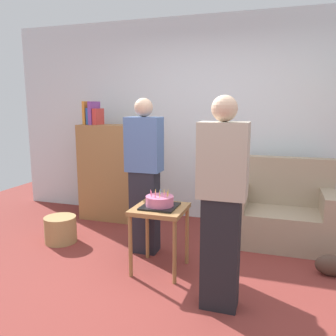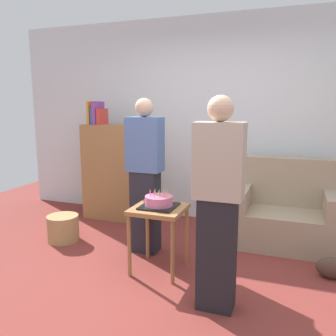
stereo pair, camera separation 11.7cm
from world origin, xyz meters
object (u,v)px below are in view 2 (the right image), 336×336
at_px(couch, 285,215).
at_px(person_blowing_candles, 145,175).
at_px(birthday_cake, 159,202).
at_px(handbag, 332,268).
at_px(side_table, 159,217).
at_px(wicker_basket, 63,228).
at_px(person_holding_cake, 218,204).
at_px(bookshelf, 113,171).

xyz_separation_m(couch, person_blowing_candles, (-1.39, -0.72, 0.49)).
xyz_separation_m(birthday_cake, handbag, (1.54, 0.37, -0.57)).
distance_m(birthday_cake, handbag, 1.69).
distance_m(couch, side_table, 1.55).
bearing_deg(couch, wicker_basket, -161.89).
xyz_separation_m(person_blowing_candles, handbag, (1.84, 0.01, -0.73)).
height_order(person_holding_cake, wicker_basket, person_holding_cake).
bearing_deg(handbag, birthday_cake, -166.43).
height_order(couch, bookshelf, bookshelf).
height_order(couch, person_holding_cake, person_holding_cake).
distance_m(couch, bookshelf, 2.30).
height_order(birthday_cake, wicker_basket, birthday_cake).
xyz_separation_m(side_table, person_blowing_candles, (-0.30, 0.36, 0.31)).
height_order(bookshelf, handbag, bookshelf).
relative_size(couch, wicker_basket, 3.06).
bearing_deg(side_table, person_holding_cake, -33.94).
height_order(side_table, person_blowing_candles, person_blowing_candles).
bearing_deg(couch, handbag, -57.90).
xyz_separation_m(birthday_cake, wicker_basket, (-1.32, 0.29, -0.52)).
bearing_deg(handbag, side_table, -166.43).
bearing_deg(birthday_cake, person_holding_cake, -33.94).
relative_size(person_blowing_candles, handbag, 5.82).
height_order(couch, wicker_basket, couch).
distance_m(bookshelf, person_blowing_candles, 1.26).
distance_m(couch, handbag, 0.87).
bearing_deg(person_holding_cake, birthday_cake, -10.30).
distance_m(person_blowing_candles, person_holding_cake, 1.23).
bearing_deg(birthday_cake, couch, 44.63).
height_order(bookshelf, wicker_basket, bookshelf).
bearing_deg(person_holding_cake, side_table, -10.30).
distance_m(side_table, person_holding_cake, 0.84).
bearing_deg(person_blowing_candles, person_holding_cake, -19.40).
bearing_deg(bookshelf, wicker_basket, -98.68).
distance_m(side_table, handbag, 1.64).
relative_size(side_table, birthday_cake, 1.95).
height_order(couch, handbag, couch).
bearing_deg(bookshelf, birthday_cake, -46.93).
distance_m(bookshelf, person_holding_cake, 2.48).
xyz_separation_m(side_table, wicker_basket, (-1.32, 0.29, -0.38)).
xyz_separation_m(side_table, birthday_cake, (0.00, -0.00, 0.15)).
xyz_separation_m(wicker_basket, handbag, (2.86, 0.08, -0.05)).
xyz_separation_m(person_blowing_candles, person_holding_cake, (0.94, -0.80, 0.00)).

